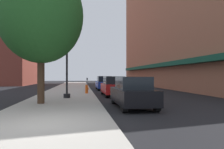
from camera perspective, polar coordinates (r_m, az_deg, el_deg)
ground_plane at (r=25.26m, az=-2.19°, el=-4.20°), size 90.00×90.00×0.00m
sidewalk_slab at (r=26.13m, az=-11.20°, el=-3.93°), size 4.80×50.00×0.12m
building_right_brick at (r=33.23m, az=16.83°, el=14.45°), size 6.80×40.00×20.39m
building_far_background at (r=46.55m, az=-23.99°, el=10.55°), size 6.80×18.00×20.96m
lamppost at (r=15.45m, az=-12.19°, el=5.21°), size 0.48×0.48×5.90m
fire_hydrant at (r=19.07m, az=-6.92°, el=-3.91°), size 0.33×0.26×0.79m
parking_meter_near at (r=26.78m, az=-6.74°, el=-1.94°), size 0.14×0.09×1.31m
parking_meter_far at (r=28.29m, az=-6.83°, el=-1.86°), size 0.14×0.09×1.31m
tree_near at (r=13.16m, az=-18.77°, el=15.06°), size 4.84×4.84×7.88m
car_black at (r=11.39m, az=5.60°, el=-4.89°), size 1.80×4.30×1.66m
car_red at (r=17.87m, az=0.42°, el=-3.22°), size 1.80×4.30×1.66m
car_blue at (r=25.18m, az=-2.18°, el=-2.37°), size 1.80×4.30×1.66m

